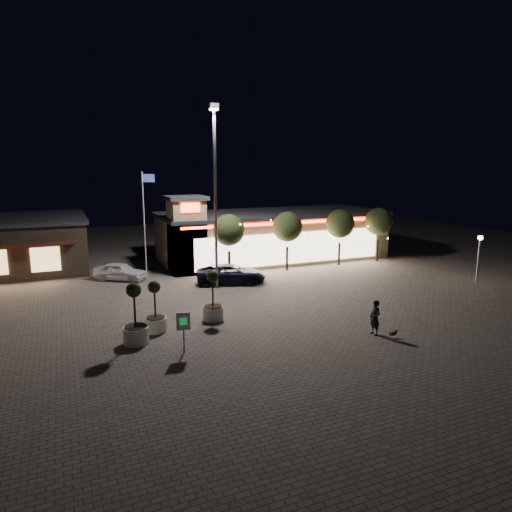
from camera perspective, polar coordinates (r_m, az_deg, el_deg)
name	(u,v)px	position (r m, az deg, el deg)	size (l,w,h in m)	color
ground	(228,328)	(24.32, -3.46, -9.01)	(90.00, 90.00, 0.00)	#6B6057
retail_building	(268,235)	(41.53, 1.53, 2.65)	(20.40, 8.40, 6.10)	tan
floodlight_pole	(215,187)	(31.07, -5.12, 8.63)	(0.60, 0.40, 12.38)	gray
flagpole	(145,215)	(35.18, -13.68, 4.94)	(0.95, 0.10, 8.00)	white
lamp_post_east	(479,249)	(36.73, 26.13, 0.75)	(0.36, 0.36, 3.48)	gray
string_tree_a	(229,230)	(34.86, -3.41, 3.23)	(2.42, 2.42, 4.79)	#332319
string_tree_b	(287,227)	(36.83, 3.95, 3.65)	(2.42, 2.42, 4.79)	#332319
string_tree_c	(340,224)	(39.33, 10.47, 3.97)	(2.42, 2.42, 4.79)	#332319
string_tree_d	(379,222)	(41.66, 15.08, 4.17)	(2.42, 2.42, 4.79)	#332319
pickup_truck	(231,274)	(33.11, -3.10, -2.24)	(2.32, 5.02, 1.40)	black
white_sedan	(120,271)	(35.43, -16.62, -1.86)	(1.57, 3.91, 1.33)	white
pedestrian	(375,318)	(23.89, 14.66, -7.47)	(0.65, 0.43, 1.79)	black
dog	(394,333)	(24.00, 16.85, -9.14)	(0.47, 0.20, 0.25)	#59514C
planter_left	(155,316)	(24.13, -12.46, -7.33)	(1.10, 1.10, 2.69)	white
planter_mid	(135,325)	(22.79, -14.83, -8.31)	(1.22, 1.22, 3.01)	white
planter_right	(213,305)	(25.39, -5.41, -6.09)	(1.14, 1.14, 2.81)	white
valet_sign	(183,325)	(21.11, -9.07, -8.48)	(0.63, 0.15, 1.91)	gray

